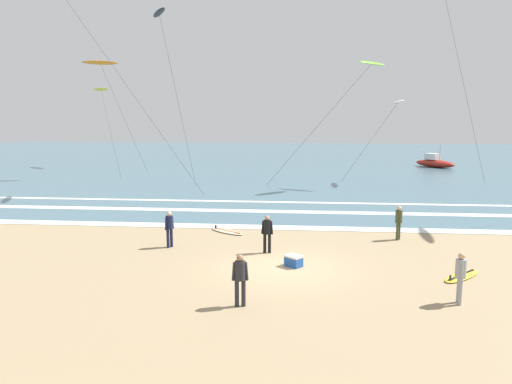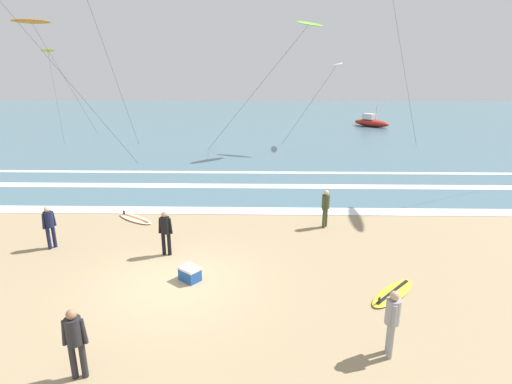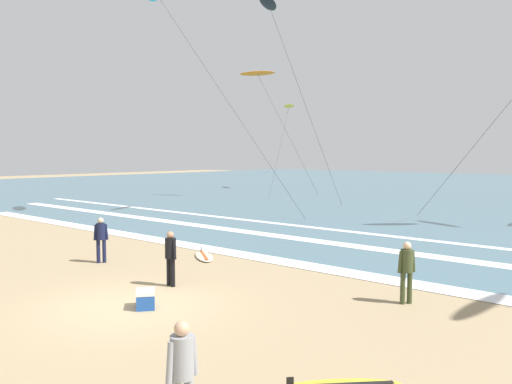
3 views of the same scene
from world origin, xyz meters
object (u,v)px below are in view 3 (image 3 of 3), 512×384
Objects in this scene: surfer_background_far at (101,236)px; kite_orange_high_left at (258,74)px; surfboard_foreground_flat at (204,256)px; cooler_box at (146,299)px; kite_black_high_right at (269,5)px; surfer_mid_group at (171,253)px; kite_yellow_far_left at (289,107)px; surfer_left_far at (407,267)px; surfer_left_near at (182,368)px.

surfer_background_far is 0.15× the size of kite_orange_high_left.
surfboard_foreground_flat is 6.23m from cooler_box.
surfer_mid_group is at bearing -60.05° from kite_black_high_right.
surfer_background_far is (-4.31, 0.47, 0.00)m from surfer_mid_group.
cooler_box reaches higher than surfboard_foreground_flat.
kite_yellow_far_left is at bearing 117.03° from surfer_background_far.
surfer_mid_group is 2.23m from cooler_box.
surfer_mid_group is 0.12× the size of kite_black_high_right.
surfer_background_far is 10.49m from surfer_left_far.
cooler_box is (1.14, -1.77, -0.74)m from surfer_mid_group.
kite_orange_high_left reaches higher than surfer_mid_group.
kite_yellow_far_left reaches higher than surfer_background_far.
kite_orange_high_left reaches higher than cooler_box.
kite_yellow_far_left is 16.99× the size of cooler_box.
kite_orange_high_left is at bearing 133.52° from kite_black_high_right.
surfboard_foreground_flat is 18.98m from kite_black_high_right.
kite_orange_high_left is 33.67m from cooler_box.
surfer_background_far reaches higher than cooler_box.
surfboard_foreground_flat is (2.07, 2.99, -0.91)m from surfer_background_far.
surfer_mid_group is 1.00× the size of surfer_left_far.
kite_yellow_far_left reaches higher than surfboard_foreground_flat.
surfer_mid_group reaches higher than cooler_box.
kite_black_high_right is (-4.64, 15.07, 12.10)m from surfer_background_far.
surfer_left_far reaches higher than surfboard_foreground_flat.
kite_black_high_right is at bearing 119.95° from surfer_mid_group.
surfer_left_near is at bearing -53.58° from kite_black_high_right.
kite_orange_high_left reaches higher than surfboard_foreground_flat.
surfer_mid_group and surfer_left_near have the same top height.
surfer_left_far is (-0.28, 7.77, 0.00)m from surfer_left_near.
kite_orange_high_left is 14.50× the size of cooler_box.
cooler_box is (-5.07, 3.24, -0.74)m from surfer_left_near.
surfer_mid_group is 31.44m from kite_orange_high_left.
surfer_background_far is at bearing -124.67° from surfboard_foreground_flat.
surfer_background_far is 1.00× the size of surfer_left_far.
surfer_left_far is 0.78× the size of surfboard_foreground_flat.
kite_orange_high_left is at bearing 118.58° from surfer_background_far.
surfboard_foreground_flat is at bearing 175.14° from surfer_left_far.
surfer_left_far is at bearing -42.88° from kite_orange_high_left.
surfer_mid_group is 7.97m from surfer_left_near.
kite_orange_high_left is 12.39m from kite_black_high_right.
cooler_box is (5.45, -2.24, -0.74)m from surfer_background_far.
surfer_left_near is at bearing -38.89° from surfer_mid_group.
kite_orange_high_left is (-23.25, 21.59, 9.76)m from surfer_left_far.
surfer_left_far is at bearing -4.86° from surfboard_foreground_flat.
surfer_mid_group is at bearing -6.23° from surfer_background_far.
surfer_background_far is 19.88m from kite_black_high_right.
kite_yellow_far_left is at bearing 122.08° from cooler_box.
kite_yellow_far_left is at bearing 113.44° from kite_orange_high_left.
surfer_left_near is 0.78× the size of surfboard_foreground_flat.
kite_black_high_right reaches higher than surfer_left_near.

